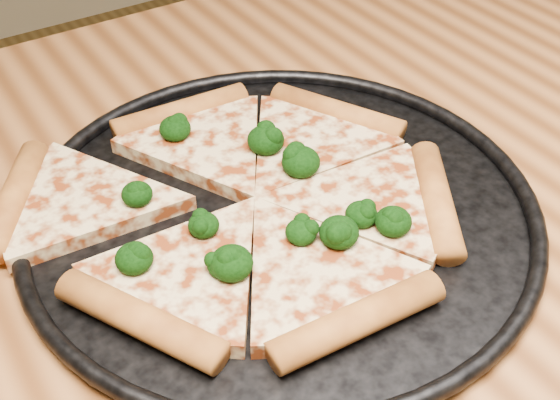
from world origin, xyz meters
TOP-DOWN VIEW (x-y plane):
  - dining_table at (0.00, 0.00)m, footprint 1.20×0.90m
  - pizza_pan at (-0.01, 0.06)m, footprint 0.41×0.41m
  - pizza at (-0.04, 0.07)m, footprint 0.37×0.32m
  - broccoli_florets at (-0.03, 0.05)m, footprint 0.20×0.22m

SIDE VIEW (x-z plane):
  - dining_table at x=0.00m, z-range 0.28..1.03m
  - pizza_pan at x=-0.01m, z-range 0.75..0.77m
  - pizza at x=-0.04m, z-range 0.75..0.78m
  - broccoli_florets at x=-0.03m, z-range 0.77..0.79m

